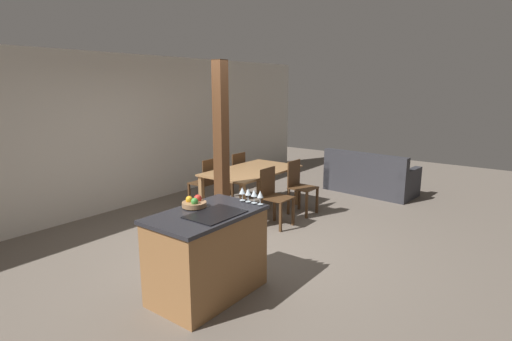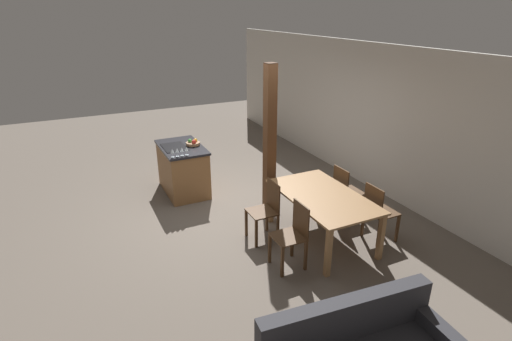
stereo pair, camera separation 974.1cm
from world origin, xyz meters
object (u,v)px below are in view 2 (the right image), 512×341
(dining_chair_near_left, at_px, (266,209))
(timber_post, at_px, (270,143))
(wine_glass_end, at_px, (186,149))
(dining_table, at_px, (323,201))
(wine_glass_far, at_px, (182,150))
(dining_chair_far_left, at_px, (346,191))
(wine_glass_middle, at_px, (177,150))
(fruit_bowl, at_px, (193,143))
(dining_chair_near_right, at_px, (293,234))
(kitchen_island, at_px, (183,169))
(wine_glass_near, at_px, (172,151))
(dining_chair_far_right, at_px, (378,211))

(dining_chair_near_left, height_order, timber_post, timber_post)
(wine_glass_end, relative_size, dining_table, 0.09)
(wine_glass_far, height_order, dining_chair_far_left, wine_glass_far)
(wine_glass_middle, relative_size, timber_post, 0.06)
(dining_table, height_order, dining_chair_near_left, dining_chair_near_left)
(fruit_bowl, bearing_deg, dining_chair_near_right, 8.68)
(kitchen_island, bearing_deg, wine_glass_middle, -22.16)
(wine_glass_near, distance_m, dining_chair_near_right, 2.65)
(wine_glass_near, relative_size, timber_post, 0.06)
(dining_chair_near_left, bearing_deg, wine_glass_near, -149.93)
(wine_glass_far, distance_m, dining_chair_far_left, 2.83)
(dining_chair_near_right, distance_m, dining_chair_far_right, 1.46)
(dining_table, bearing_deg, dining_chair_far_right, 62.06)
(dining_table, bearing_deg, wine_glass_end, -144.75)
(wine_glass_end, distance_m, dining_chair_far_right, 3.29)
(dining_table, distance_m, dining_chair_near_right, 0.84)
(fruit_bowl, xyz_separation_m, dining_chair_far_right, (2.90, 1.90, -0.47))
(dining_chair_near_right, relative_size, dining_chair_far_left, 1.00)
(dining_chair_near_left, distance_m, timber_post, 1.14)
(timber_post, bearing_deg, dining_chair_far_right, 34.66)
(kitchen_island, distance_m, wine_glass_near, 0.83)
(fruit_bowl, distance_m, timber_post, 1.67)
(fruit_bowl, height_order, wine_glass_middle, wine_glass_middle)
(fruit_bowl, distance_m, dining_chair_near_right, 2.97)
(kitchen_island, relative_size, fruit_bowl, 4.65)
(timber_post, bearing_deg, dining_table, 15.41)
(dining_chair_far_right, bearing_deg, wine_glass_far, 42.92)
(fruit_bowl, bearing_deg, dining_chair_near_left, 11.77)
(wine_glass_near, bearing_deg, fruit_bowl, 133.37)
(kitchen_island, relative_size, dining_chair_near_right, 1.32)
(kitchen_island, distance_m, dining_chair_far_right, 3.62)
(dining_chair_near_left, bearing_deg, wine_glass_end, -156.80)
(wine_glass_far, bearing_deg, fruit_bowl, 144.41)
(dining_chair_near_left, xyz_separation_m, dining_chair_far_left, (0.00, 1.46, 0.00))
(kitchen_island, distance_m, dining_chair_near_right, 3.01)
(dining_chair_far_left, xyz_separation_m, timber_post, (-0.73, -1.04, 0.77))
(wine_glass_far, xyz_separation_m, dining_chair_far_left, (1.64, 2.25, -0.54))
(dining_chair_near_right, height_order, dining_chair_far_right, same)
(fruit_bowl, xyz_separation_m, wine_glass_far, (0.48, -0.34, 0.07))
(wine_glass_near, relative_size, dining_chair_near_right, 0.17)
(wine_glass_end, bearing_deg, timber_post, 50.91)
(wine_glass_near, relative_size, dining_table, 0.09)
(wine_glass_far, relative_size, wine_glass_end, 1.00)
(kitchen_island, xyz_separation_m, dining_chair_far_left, (2.16, 2.12, 0.03))
(dining_chair_near_right, bearing_deg, wine_glass_end, -163.77)
(dining_chair_far_right, bearing_deg, wine_glass_end, 41.85)
(fruit_bowl, relative_size, dining_table, 0.15)
(wine_glass_far, bearing_deg, timber_post, 52.87)
(dining_chair_far_left, bearing_deg, dining_table, 117.94)
(dining_table, height_order, dining_chair_far_left, dining_chair_far_left)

